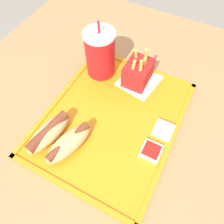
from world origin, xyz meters
The scene contains 10 objects.
ground_plane centered at (0.00, 0.00, 0.00)m, with size 8.00×8.00×0.00m, color gray.
dining_table centered at (0.00, 0.00, 0.38)m, with size 1.20×1.08×0.77m.
food_tray centered at (0.05, 0.02, 0.77)m, with size 0.44×0.35×0.01m.
paper_napkin centered at (0.21, 0.01, 0.78)m, with size 0.14×0.13×0.00m.
soda_cup centered at (0.19, 0.13, 0.85)m, with size 0.09×0.09×0.18m.
hot_dog_far centered at (-0.08, 0.14, 0.80)m, with size 0.15×0.08×0.04m.
hot_dog_near centered at (-0.08, 0.08, 0.80)m, with size 0.15×0.09×0.04m.
fries_carton centered at (0.20, 0.01, 0.82)m, with size 0.09×0.07×0.13m.
sauce_cup_mayo centered at (0.07, -0.12, 0.79)m, with size 0.05×0.05×0.02m.
sauce_cup_ketchup centered at (0.00, -0.12, 0.79)m, with size 0.05×0.05×0.02m.
Camera 1 is at (-0.24, -0.13, 1.30)m, focal length 35.00 mm.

